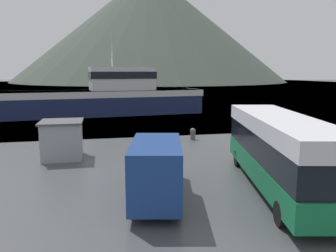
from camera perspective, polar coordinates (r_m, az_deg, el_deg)
water_surface at (r=146.96m, az=-8.63°, el=7.19°), size 240.00×240.00×0.00m
hill_backdrop at (r=199.47m, az=-3.14°, el=16.81°), size 154.20×154.20×62.36m
tour_bus at (r=15.84m, az=18.88°, el=-3.77°), size 4.69×11.00×3.39m
delivery_van at (r=13.84m, az=-1.99°, el=-7.43°), size 3.09×6.20×2.61m
fishing_boat at (r=42.70m, az=-10.68°, el=5.10°), size 25.76×8.90×10.23m
dock_kiosk at (r=21.54m, az=-17.94°, el=-2.23°), size 2.57×2.61×2.38m
small_boat at (r=46.48m, az=-25.55°, el=2.46°), size 6.39×7.32×1.00m
mooring_bollard at (r=26.33m, az=4.35°, el=-1.29°), size 0.46×0.46×0.93m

